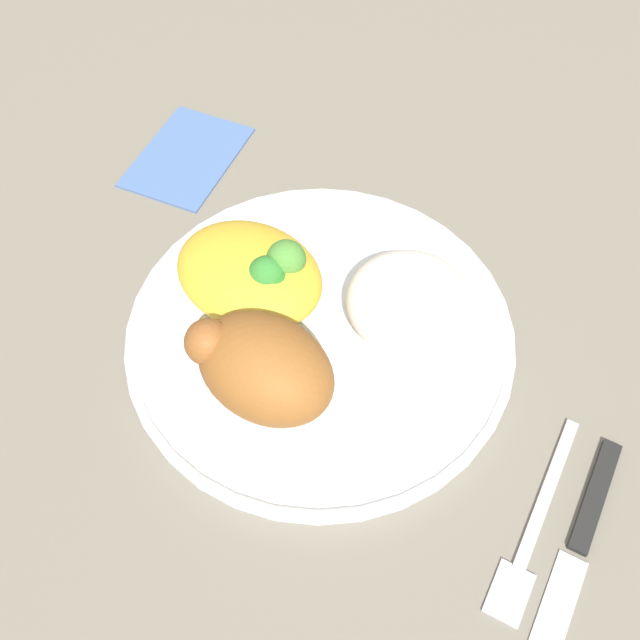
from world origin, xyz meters
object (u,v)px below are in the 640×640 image
at_px(plate, 320,333).
at_px(rice_pile, 409,303).
at_px(fork, 534,526).
at_px(roasted_chicken, 267,369).
at_px(napkin, 187,156).
at_px(mac_cheese_with_broccoli, 255,271).
at_px(knife, 576,554).

height_order(plate, rice_pile, rice_pile).
height_order(plate, fork, plate).
bearing_deg(roasted_chicken, fork, -173.21).
bearing_deg(napkin, mac_cheese_with_broccoli, 148.83).
bearing_deg(plate, napkin, -23.95).
distance_m(knife, napkin, 0.44).
relative_size(rice_pile, napkin, 0.80).
bearing_deg(fork, napkin, -18.41).
relative_size(mac_cheese_with_broccoli, fork, 0.78).
bearing_deg(roasted_chicken, rice_pile, -114.65).
relative_size(rice_pile, mac_cheese_with_broccoli, 0.78).
distance_m(mac_cheese_with_broccoli, fork, 0.25).
xyz_separation_m(roasted_chicken, knife, (-0.21, -0.02, -0.04)).
bearing_deg(napkin, rice_pile, 168.54).
relative_size(plate, knife, 1.45).
distance_m(plate, napkin, 0.22).
height_order(plate, mac_cheese_with_broccoli, mac_cheese_with_broccoli).
distance_m(plate, mac_cheese_with_broccoli, 0.06).
distance_m(roasted_chicken, fork, 0.19).
relative_size(roasted_chicken, knife, 0.54).
distance_m(plate, knife, 0.22).
height_order(rice_pile, fork, rice_pile).
bearing_deg(roasted_chicken, knife, -174.55).
xyz_separation_m(plate, fork, (-0.19, 0.04, -0.00)).
height_order(mac_cheese_with_broccoli, napkin, mac_cheese_with_broccoli).
height_order(roasted_chicken, rice_pile, roasted_chicken).
bearing_deg(plate, knife, 169.01).
height_order(plate, napkin, plate).
bearing_deg(knife, roasted_chicken, 5.45).
relative_size(rice_pile, fork, 0.61).
bearing_deg(knife, napkin, -17.48).
distance_m(fork, knife, 0.03).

